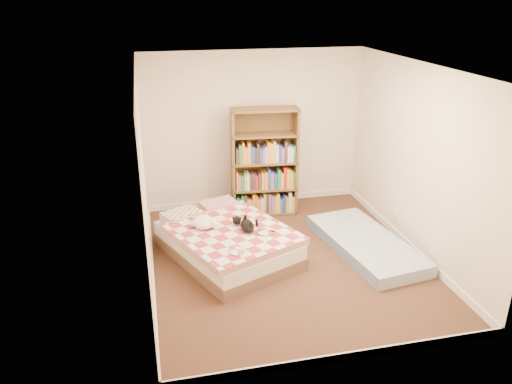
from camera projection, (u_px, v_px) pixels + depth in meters
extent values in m
cube|color=#43261C|center=(287.00, 260.00, 6.61)|extent=(3.50, 4.00, 0.01)
cube|color=white|center=(292.00, 68.00, 5.67)|extent=(3.50, 4.00, 0.01)
cube|color=beige|center=(254.00, 130.00, 7.95)|extent=(3.50, 0.01, 2.50)
cube|color=beige|center=(353.00, 247.00, 4.33)|extent=(3.50, 0.01, 2.50)
cube|color=beige|center=(144.00, 183.00, 5.78)|extent=(0.01, 4.00, 2.50)
cube|color=beige|center=(418.00, 161.00, 6.50)|extent=(0.01, 4.00, 2.50)
cube|color=white|center=(254.00, 199.00, 8.39)|extent=(3.50, 0.02, 0.10)
cube|color=white|center=(344.00, 357.00, 4.79)|extent=(3.50, 0.02, 0.10)
cube|color=white|center=(153.00, 272.00, 6.24)|extent=(0.02, 4.00, 0.10)
cube|color=white|center=(407.00, 243.00, 6.95)|extent=(0.02, 4.00, 0.10)
cube|color=white|center=(395.00, 215.00, 7.21)|extent=(0.03, 0.09, 0.13)
cube|color=brown|center=(227.00, 251.00, 6.68)|extent=(1.90, 2.18, 0.16)
cube|color=silver|center=(227.00, 239.00, 6.61)|extent=(1.86, 2.14, 0.18)
cube|color=#9E3A40|center=(227.00, 230.00, 6.56)|extent=(1.82, 1.90, 0.09)
cube|color=slate|center=(198.00, 209.00, 7.11)|extent=(0.59, 0.49, 0.14)
cube|color=#9E3A40|center=(239.00, 206.00, 7.23)|extent=(0.59, 0.49, 0.14)
cube|color=brown|center=(233.00, 165.00, 7.61)|extent=(0.07, 0.34, 1.70)
cube|color=brown|center=(295.00, 160.00, 7.81)|extent=(0.07, 0.34, 1.70)
cube|color=brown|center=(262.00, 159.00, 7.85)|extent=(1.02, 0.11, 1.70)
cube|color=brown|center=(264.00, 211.00, 8.02)|extent=(1.04, 0.43, 0.03)
cube|color=brown|center=(264.00, 162.00, 7.70)|extent=(1.04, 0.43, 0.03)
cube|color=brown|center=(265.00, 109.00, 7.39)|extent=(1.04, 0.43, 0.03)
cube|color=#698BAF|center=(366.00, 244.00, 6.85)|extent=(1.12, 2.01, 0.17)
ellipsoid|color=black|center=(248.00, 226.00, 6.44)|extent=(0.34, 0.39, 0.12)
sphere|color=black|center=(244.00, 219.00, 6.62)|extent=(0.16, 0.16, 0.11)
cone|color=black|center=(242.00, 215.00, 6.62)|extent=(0.05, 0.05, 0.04)
cone|color=black|center=(246.00, 214.00, 6.63)|extent=(0.05, 0.05, 0.04)
cylinder|color=black|center=(259.00, 235.00, 6.25)|extent=(0.14, 0.19, 0.04)
ellipsoid|color=white|center=(203.00, 222.00, 6.50)|extent=(0.35, 0.37, 0.15)
sphere|color=white|center=(211.00, 224.00, 6.42)|extent=(0.15, 0.15, 0.12)
sphere|color=white|center=(215.00, 226.00, 6.40)|extent=(0.07, 0.07, 0.05)
sphere|color=white|center=(193.00, 223.00, 6.53)|extent=(0.08, 0.08, 0.07)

